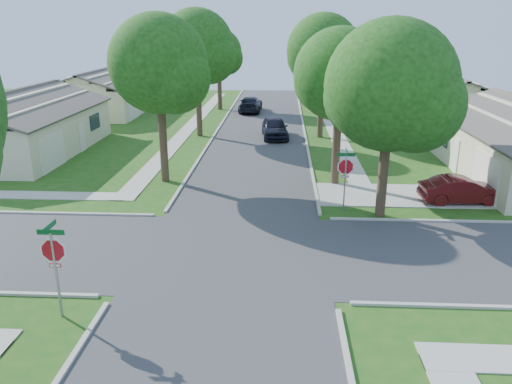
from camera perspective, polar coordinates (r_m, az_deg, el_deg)
The scene contains 20 objects.
ground at distance 19.30m, azimuth -2.57°, elevation -6.86°, with size 100.00×100.00×0.00m, color #184E15.
road_ns at distance 19.29m, azimuth -2.57°, elevation -6.84°, with size 7.00×100.00×0.02m, color #333335.
sidewalk_ne at distance 44.33m, azimuth 8.68°, elevation 7.60°, with size 1.20×40.00×0.04m, color #9E9B91.
sidewalk_nw at distance 44.82m, azimuth -7.18°, elevation 7.78°, with size 1.20×40.00×0.04m, color #9E9B91.
driveway at distance 26.51m, azimuth 16.23°, elevation -0.35°, with size 8.80×3.60×0.05m, color #9E9B91.
stop_sign_sw at distance 15.52m, azimuth -22.12°, elevation -6.62°, with size 1.05×0.80×2.98m.
stop_sign_ne at distance 23.09m, azimuth 10.20°, elevation 2.56°, with size 1.05×0.80×2.98m.
tree_e_near at distance 26.64m, azimuth 9.67°, elevation 12.63°, with size 4.97×4.80×8.28m.
tree_e_mid at distance 38.52m, azimuth 7.77°, elevation 15.37°, with size 5.59×5.40×9.21m.
tree_e_far at distance 51.48m, azimuth 6.63°, elevation 15.87°, with size 5.17×5.00×8.72m.
tree_w_near at distance 27.21m, azimuth -10.93°, elevation 13.67°, with size 5.38×5.20×8.97m.
tree_w_mid at distance 38.93m, azimuth -6.69°, elevation 15.79°, with size 5.80×5.60×9.56m.
tree_w_far at distance 51.83m, azimuth -4.22°, elevation 15.43°, with size 4.76×4.60×8.04m.
tree_ne_corner at distance 22.19m, azimuth 15.22°, elevation 10.98°, with size 5.80×5.60×8.66m.
house_ne_far at distance 48.93m, azimuth 20.20°, elevation 9.48°, with size 8.42×13.60×4.23m.
house_nw_near at distance 37.52m, azimuth -25.45°, elevation 6.38°, with size 8.42×13.60×4.23m.
house_nw_far at distance 52.88m, azimuth -16.89°, elevation 10.42°, with size 8.42×13.60×4.23m.
car_driveway at distance 26.25m, azimuth 22.43°, elevation 0.22°, with size 1.38×3.95×1.30m, color #591213.
car_curb_east at distance 38.69m, azimuth 2.16°, elevation 7.39°, with size 1.89×4.69×1.60m, color black.
car_curb_west at distance 50.64m, azimuth -0.64°, elevation 10.00°, with size 2.12×5.22×1.51m, color black.
Camera 1 is at (1.80, -17.34, 8.27)m, focal length 35.00 mm.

